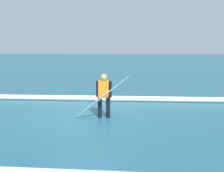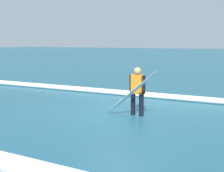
# 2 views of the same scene
# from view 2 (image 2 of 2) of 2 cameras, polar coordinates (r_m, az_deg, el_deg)

# --- Properties ---
(ground_plane) EXTENTS (179.54, 179.54, 0.00)m
(ground_plane) POSITION_cam_2_polar(r_m,az_deg,el_deg) (9.48, 1.37, -5.08)
(ground_plane) COLOR #20576B
(surfer) EXTENTS (0.52, 0.22, 1.44)m
(surfer) POSITION_cam_2_polar(r_m,az_deg,el_deg) (9.10, 4.73, -0.52)
(surfer) COLOR black
(surfer) RESTS_ON ground_plane
(surfboard) EXTENTS (1.87, 0.69, 1.49)m
(surfboard) POSITION_cam_2_polar(r_m,az_deg,el_deg) (8.80, 3.62, -1.29)
(surfboard) COLOR white
(surfboard) RESTS_ON ground_plane
(wave_crest_foreground) EXTENTS (18.81, 0.56, 0.22)m
(wave_crest_foreground) POSITION_cam_2_polar(r_m,az_deg,el_deg) (13.08, -2.67, -0.89)
(wave_crest_foreground) COLOR white
(wave_crest_foreground) RESTS_ON ground_plane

